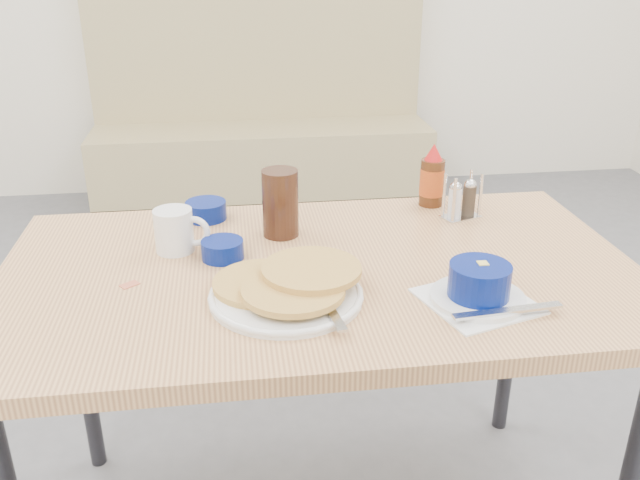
{
  "coord_description": "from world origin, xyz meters",
  "views": [
    {
      "loc": [
        -0.18,
        -1.07,
        1.42
      ],
      "look_at": [
        0.0,
        0.26,
        0.82
      ],
      "focal_mm": 38.0,
      "sensor_mm": 36.0,
      "label": 1
    }
  ],
  "objects": [
    {
      "name": "booth_bench",
      "position": [
        0.0,
        2.78,
        0.35
      ],
      "size": [
        1.9,
        0.56,
        1.22
      ],
      "color": "tan",
      "rests_on": "ground"
    },
    {
      "name": "dining_table",
      "position": [
        0.0,
        0.25,
        0.7
      ],
      "size": [
        1.4,
        0.8,
        0.76
      ],
      "color": "tan",
      "rests_on": "ground"
    },
    {
      "name": "pancake_plate",
      "position": [
        -0.08,
        0.12,
        0.78
      ],
      "size": [
        0.31,
        0.32,
        0.05
      ],
      "rotation": [
        0.0,
        0.0,
        -0.17
      ],
      "color": "white",
      "rests_on": "dining_table"
    },
    {
      "name": "coffee_mug",
      "position": [
        -0.32,
        0.38,
        0.81
      ],
      "size": [
        0.13,
        0.09,
        0.1
      ],
      "rotation": [
        0.0,
        0.0,
        -0.26
      ],
      "color": "white",
      "rests_on": "dining_table"
    },
    {
      "name": "grits_setting",
      "position": [
        0.29,
        0.05,
        0.8
      ],
      "size": [
        0.27,
        0.25,
        0.08
      ],
      "rotation": [
        0.0,
        0.0,
        0.3
      ],
      "color": "white",
      "rests_on": "dining_table"
    },
    {
      "name": "creamer_bowl",
      "position": [
        -0.25,
        0.57,
        0.78
      ],
      "size": [
        0.1,
        0.1,
        0.05
      ],
      "rotation": [
        0.0,
        0.0,
        0.38
      ],
      "color": "navy",
      "rests_on": "dining_table"
    },
    {
      "name": "butter_bowl",
      "position": [
        -0.21,
        0.32,
        0.78
      ],
      "size": [
        0.1,
        0.1,
        0.04
      ],
      "rotation": [
        0.0,
        0.0,
        0.38
      ],
      "color": "navy",
      "rests_on": "dining_table"
    },
    {
      "name": "amber_tumbler",
      "position": [
        -0.07,
        0.44,
        0.84
      ],
      "size": [
        0.11,
        0.11,
        0.16
      ],
      "primitive_type": "cylinder",
      "rotation": [
        0.0,
        0.0,
        0.26
      ],
      "color": "#321A10",
      "rests_on": "dining_table"
    },
    {
      "name": "condiment_caddy",
      "position": [
        0.4,
        0.49,
        0.8
      ],
      "size": [
        0.11,
        0.09,
        0.12
      ],
      "rotation": [
        0.0,
        0.0,
        0.33
      ],
      "color": "silver",
      "rests_on": "dining_table"
    },
    {
      "name": "syrup_bottle",
      "position": [
        0.35,
        0.59,
        0.83
      ],
      "size": [
        0.07,
        0.07,
        0.17
      ],
      "rotation": [
        0.0,
        0.0,
        -0.27
      ],
      "color": "#47230F",
      "rests_on": "dining_table"
    },
    {
      "name": "sugar_wrapper",
      "position": [
        -0.41,
        0.22,
        0.76
      ],
      "size": [
        0.04,
        0.04,
        0.0
      ],
      "primitive_type": "cube",
      "rotation": [
        0.0,
        0.0,
        0.65
      ],
      "color": "#CE6344",
      "rests_on": "dining_table"
    }
  ]
}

